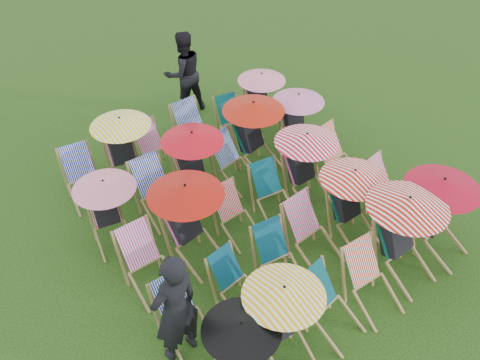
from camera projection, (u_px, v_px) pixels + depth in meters
ground at (254, 227)px, 9.19m from camera, size 100.00×100.00×0.00m
deckchair_0 at (244, 356)px, 6.60m from camera, size 0.99×1.04×1.17m
deckchair_1 at (284, 323)px, 6.89m from camera, size 1.08×1.12×1.28m
deckchair_2 at (332, 306)px, 7.33m from camera, size 0.77×0.97×0.95m
deckchair_3 at (373, 281)px, 7.66m from camera, size 0.68×0.92×0.97m
deckchair_4 at (405, 237)px, 7.96m from camera, size 1.21×1.27×1.44m
deckchair_5 at (440, 215)px, 8.35m from camera, size 1.17×1.28×1.39m
deckchair_6 at (183, 316)px, 7.23m from camera, size 0.61×0.85×0.91m
deckchair_7 at (236, 283)px, 7.72m from camera, size 0.66×0.84×0.83m
deckchair_8 at (279, 258)px, 8.03m from camera, size 0.70×0.90×0.91m
deckchair_9 at (313, 234)px, 8.36m from camera, size 0.74×0.98×1.01m
deckchair_10 at (353, 204)px, 8.62m from camera, size 1.09×1.14×1.30m
deckchair_11 at (388, 190)px, 9.18m from camera, size 0.76×0.97×0.97m
deckchair_12 at (148, 263)px, 7.91m from camera, size 0.65×0.90×0.98m
deckchair_13 at (190, 223)px, 8.21m from camera, size 1.18×1.28×1.41m
deckchair_14 at (236, 215)px, 8.79m from camera, size 0.62×0.83×0.87m
deckchair_15 at (273, 193)px, 9.17m from camera, size 0.70×0.90×0.91m
deckchair_16 at (307, 167)px, 9.34m from camera, size 1.12×1.16×1.32m
deckchair_17 at (339, 157)px, 9.87m from camera, size 0.77×0.99×1.00m
deckchair_18 at (108, 212)px, 8.55m from camera, size 1.01×1.08×1.20m
deckchair_19 at (158, 192)px, 9.13m from camera, size 0.66×0.93×1.00m
deckchair_20 at (194, 165)px, 9.39m from camera, size 1.10×1.16×1.31m
deckchair_21 at (234, 161)px, 9.83m from camera, size 0.78×0.97×0.94m
deckchair_22 at (256, 135)px, 10.03m from camera, size 1.16×1.26×1.37m
deckchair_23 at (298, 122)px, 10.51m from camera, size 1.02×1.08×1.21m
deckchair_24 at (84, 178)px, 9.45m from camera, size 0.74×0.94×0.95m
deckchair_25 at (123, 149)px, 9.74m from camera, size 1.10×1.17×1.30m
deckchair_26 at (156, 150)px, 10.09m from camera, size 0.69×0.91×0.93m
deckchair_27 at (196, 131)px, 10.53m from camera, size 0.67×0.93×1.00m
deckchair_28 at (233, 121)px, 10.93m from camera, size 0.69×0.87×0.86m
deckchair_29 at (262, 100)px, 11.18m from camera, size 1.00×1.04×1.18m
person_left at (175, 309)px, 6.75m from camera, size 0.71×0.49×1.87m
person_rear at (183, 73)px, 11.45m from camera, size 0.96×0.78×1.85m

